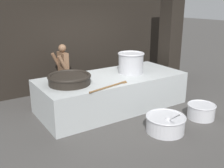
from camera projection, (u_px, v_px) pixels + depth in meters
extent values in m
plane|color=#474442|center=(112.00, 107.00, 6.95)|extent=(60.00, 60.00, 0.00)
cube|color=black|center=(75.00, 32.00, 8.13)|extent=(7.21, 0.24, 3.52)
cube|color=black|center=(171.00, 32.00, 8.12)|extent=(0.51, 0.51, 3.52)
cube|color=#B2B7B7|center=(112.00, 92.00, 6.82)|extent=(3.77, 1.66, 0.85)
cylinder|color=black|center=(69.00, 80.00, 6.03)|extent=(0.96, 0.96, 0.19)
torus|color=black|center=(69.00, 76.00, 6.00)|extent=(1.00, 1.00, 0.08)
cylinder|color=#B7B7BC|center=(131.00, 63.00, 6.93)|extent=(0.66, 0.66, 0.52)
torus|color=#B7B7BC|center=(131.00, 54.00, 6.85)|extent=(0.70, 0.70, 0.05)
cylinder|color=brown|center=(109.00, 87.00, 5.81)|extent=(1.10, 0.27, 0.04)
cube|color=brown|center=(124.00, 82.00, 6.15)|extent=(0.14, 0.12, 0.02)
cylinder|color=brown|center=(66.00, 86.00, 7.45)|extent=(0.12, 0.12, 0.76)
cylinder|color=brown|center=(63.00, 84.00, 7.58)|extent=(0.12, 0.12, 0.76)
cube|color=#722D4C|center=(64.00, 80.00, 7.47)|extent=(0.19, 0.24, 0.50)
cube|color=brown|center=(63.00, 62.00, 7.31)|extent=(0.16, 0.47, 0.56)
cylinder|color=brown|center=(63.00, 64.00, 7.08)|extent=(0.31, 0.10, 0.52)
cylinder|color=brown|center=(57.00, 61.00, 7.44)|extent=(0.31, 0.10, 0.52)
sphere|color=brown|center=(62.00, 48.00, 7.19)|extent=(0.22, 0.22, 0.22)
cylinder|color=silver|center=(165.00, 124.00, 5.60)|extent=(0.81, 0.81, 0.34)
torus|color=silver|center=(166.00, 117.00, 5.55)|extent=(0.85, 0.85, 0.04)
cylinder|color=orange|center=(166.00, 121.00, 5.58)|extent=(0.72, 0.72, 0.09)
cylinder|color=orange|center=(167.00, 118.00, 5.57)|extent=(0.05, 0.06, 0.03)
cylinder|color=orange|center=(169.00, 116.00, 5.66)|extent=(0.07, 0.06, 0.04)
cylinder|color=orange|center=(168.00, 124.00, 5.32)|extent=(0.04, 0.04, 0.03)
cylinder|color=orange|center=(164.00, 118.00, 5.58)|extent=(0.06, 0.06, 0.04)
cylinder|color=orange|center=(159.00, 121.00, 5.45)|extent=(0.04, 0.05, 0.03)
cylinder|color=orange|center=(159.00, 121.00, 5.42)|extent=(0.06, 0.06, 0.04)
cylinder|color=orange|center=(165.00, 122.00, 5.42)|extent=(0.06, 0.05, 0.03)
cylinder|color=orange|center=(171.00, 121.00, 5.43)|extent=(0.04, 0.05, 0.04)
cylinder|color=orange|center=(166.00, 118.00, 5.57)|extent=(0.05, 0.05, 0.04)
cylinder|color=orange|center=(169.00, 119.00, 5.52)|extent=(0.04, 0.04, 0.04)
cylinder|color=orange|center=(165.00, 115.00, 5.70)|extent=(0.04, 0.04, 0.03)
cylinder|color=orange|center=(166.00, 119.00, 5.51)|extent=(0.05, 0.05, 0.04)
cylinder|color=orange|center=(172.00, 117.00, 5.63)|extent=(0.04, 0.05, 0.04)
cylinder|color=orange|center=(161.00, 122.00, 5.39)|extent=(0.03, 0.03, 0.03)
sphere|color=silver|center=(168.00, 120.00, 5.42)|extent=(0.15, 0.15, 0.15)
cylinder|color=silver|center=(174.00, 118.00, 5.11)|extent=(0.24, 0.51, 0.39)
cylinder|color=silver|center=(201.00, 112.00, 6.25)|extent=(0.63, 0.63, 0.33)
torus|color=silver|center=(202.00, 105.00, 6.19)|extent=(0.66, 0.66, 0.03)
cylinder|color=#6B9347|center=(201.00, 109.00, 6.22)|extent=(0.56, 0.56, 0.08)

